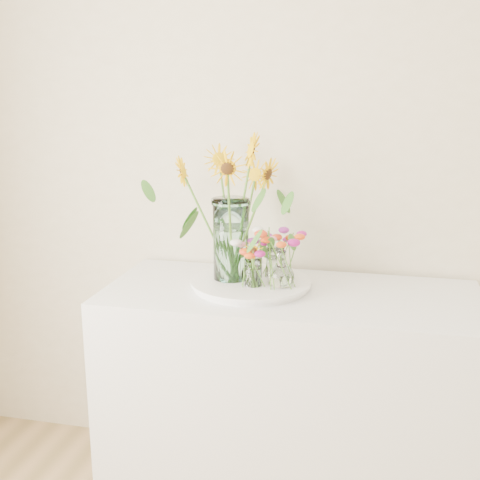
{
  "coord_description": "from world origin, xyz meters",
  "views": [
    {
      "loc": [
        -0.09,
        -0.19,
        1.63
      ],
      "look_at": [
        -0.57,
        1.92,
        1.09
      ],
      "focal_mm": 45.0,
      "sensor_mm": 36.0,
      "label": 1
    }
  ],
  "objects_px": {
    "tray": "(251,284)",
    "small_vase_a": "(253,273)",
    "counter": "(288,401)",
    "mason_jar": "(231,239)",
    "small_vase_c": "(275,262)",
    "small_vase_b": "(281,269)"
  },
  "relations": [
    {
      "from": "small_vase_c",
      "to": "small_vase_b",
      "type": "bearing_deg",
      "value": -69.96
    },
    {
      "from": "mason_jar",
      "to": "small_vase_c",
      "type": "height_order",
      "value": "mason_jar"
    },
    {
      "from": "small_vase_b",
      "to": "small_vase_c",
      "type": "bearing_deg",
      "value": 110.04
    },
    {
      "from": "counter",
      "to": "small_vase_a",
      "type": "height_order",
      "value": "small_vase_a"
    },
    {
      "from": "mason_jar",
      "to": "small_vase_a",
      "type": "distance_m",
      "value": 0.16
    },
    {
      "from": "small_vase_a",
      "to": "small_vase_c",
      "type": "height_order",
      "value": "small_vase_c"
    },
    {
      "from": "tray",
      "to": "small_vase_c",
      "type": "xyz_separation_m",
      "value": [
        0.08,
        0.08,
        0.07
      ]
    },
    {
      "from": "tray",
      "to": "small_vase_c",
      "type": "relative_size",
      "value": 3.69
    },
    {
      "from": "small_vase_c",
      "to": "counter",
      "type": "bearing_deg",
      "value": -50.41
    },
    {
      "from": "small_vase_a",
      "to": "mason_jar",
      "type": "bearing_deg",
      "value": 146.02
    },
    {
      "from": "tray",
      "to": "small_vase_a",
      "type": "xyz_separation_m",
      "value": [
        0.02,
        -0.06,
        0.07
      ]
    },
    {
      "from": "mason_jar",
      "to": "small_vase_a",
      "type": "relative_size",
      "value": 2.89
    },
    {
      "from": "counter",
      "to": "small_vase_a",
      "type": "xyz_separation_m",
      "value": [
        -0.13,
        -0.05,
        0.53
      ]
    },
    {
      "from": "tray",
      "to": "small_vase_c",
      "type": "height_order",
      "value": "small_vase_c"
    },
    {
      "from": "counter",
      "to": "small_vase_b",
      "type": "height_order",
      "value": "small_vase_b"
    },
    {
      "from": "counter",
      "to": "small_vase_b",
      "type": "distance_m",
      "value": 0.55
    },
    {
      "from": "mason_jar",
      "to": "small_vase_b",
      "type": "relative_size",
      "value": 2.26
    },
    {
      "from": "counter",
      "to": "small_vase_c",
      "type": "xyz_separation_m",
      "value": [
        -0.08,
        0.09,
        0.53
      ]
    },
    {
      "from": "small_vase_b",
      "to": "small_vase_c",
      "type": "height_order",
      "value": "small_vase_b"
    },
    {
      "from": "small_vase_c",
      "to": "mason_jar",
      "type": "bearing_deg",
      "value": -155.89
    },
    {
      "from": "counter",
      "to": "small_vase_c",
      "type": "bearing_deg",
      "value": 129.59
    },
    {
      "from": "mason_jar",
      "to": "small_vase_b",
      "type": "xyz_separation_m",
      "value": [
        0.2,
        -0.05,
        -0.09
      ]
    }
  ]
}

